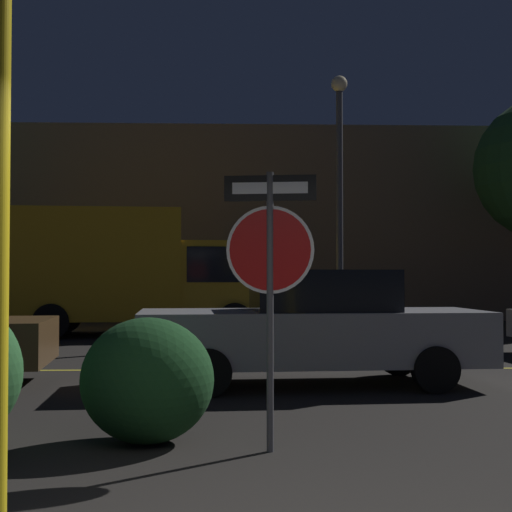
% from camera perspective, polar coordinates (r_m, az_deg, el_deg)
% --- Properties ---
extents(road_center_stripe, '(39.16, 0.12, 0.01)m').
position_cam_1_polar(road_center_stripe, '(11.47, -0.64, -9.05)').
color(road_center_stripe, gold).
rests_on(road_center_stripe, ground_plane).
extents(stop_sign, '(0.79, 0.14, 2.38)m').
position_cam_1_polar(stop_sign, '(6.09, 1.13, 0.13)').
color(stop_sign, '#4C4C51').
rests_on(stop_sign, ground_plane).
extents(hedge_bush_2, '(1.19, 1.09, 1.12)m').
position_cam_1_polar(hedge_bush_2, '(6.52, -8.67, -9.80)').
color(hedge_bush_2, '#19421E').
rests_on(hedge_bush_2, ground_plane).
extents(passing_car_3, '(4.86, 2.04, 1.57)m').
position_cam_1_polar(passing_car_3, '(9.82, 4.65, -5.79)').
color(passing_car_3, '#9E9EA3').
rests_on(passing_car_3, ground_plane).
extents(delivery_truck, '(7.31, 2.79, 3.13)m').
position_cam_1_polar(delivery_truck, '(18.14, -8.92, -1.10)').
color(delivery_truck, gold).
rests_on(delivery_truck, ground_plane).
extents(street_lamp, '(0.40, 0.40, 6.40)m').
position_cam_1_polar(street_lamp, '(17.63, 6.70, 6.39)').
color(street_lamp, '#4C4C51').
rests_on(street_lamp, ground_plane).
extents(building_backdrop, '(32.31, 4.82, 6.48)m').
position_cam_1_polar(building_backdrop, '(25.83, 3.53, 2.30)').
color(building_backdrop, '#6B5B4C').
rests_on(building_backdrop, ground_plane).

